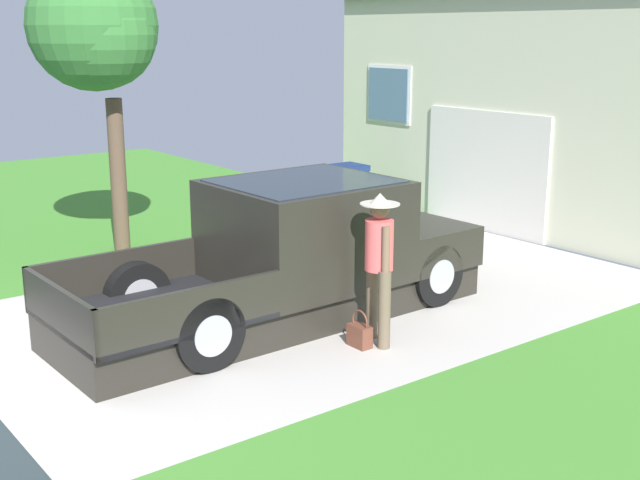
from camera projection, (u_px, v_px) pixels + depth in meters
pickup_truck at (300, 255)px, 10.12m from camera, size 2.08×5.44×1.67m
person_with_hat at (379, 256)px, 9.07m from camera, size 0.48×0.44×1.72m
handbag at (360, 334)px, 9.16m from camera, size 0.28×0.16×0.43m
front_yard_tree at (96, 31)px, 12.22m from camera, size 1.96×1.94×4.47m
wheeled_trash_bin at (345, 190)px, 15.32m from camera, size 0.60×0.72×1.02m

